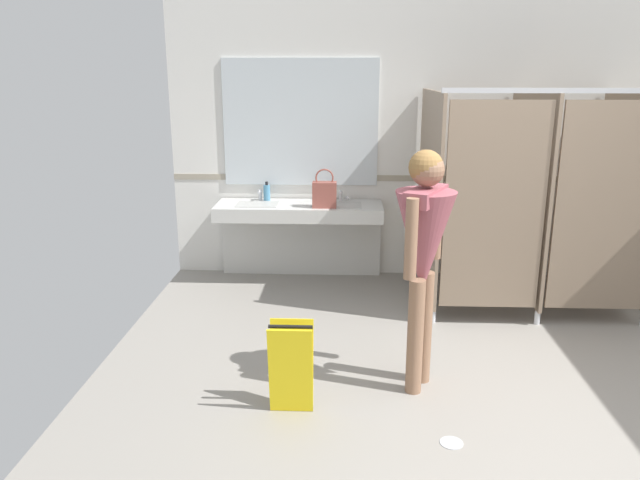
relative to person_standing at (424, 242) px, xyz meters
The scene contains 11 objects.
ground_plane 1.41m from the person_standing, 30.05° to the right, with size 6.22×6.46×0.10m, color gray.
wall_back 2.69m from the person_standing, 73.50° to the left, with size 6.22×0.12×2.92m, color silver.
wall_back_tile_band 2.60m from the person_standing, 73.10° to the left, with size 6.22×0.01×0.06m, color #9E937F.
vanity_counter 2.53m from the person_standing, 113.58° to the left, with size 1.70×0.56×0.94m.
mirror_panel 2.73m from the person_standing, 111.83° to the left, with size 1.60×0.02×1.29m, color silver.
bathroom_stalls 1.97m from the person_standing, 53.69° to the left, with size 1.87×1.40×2.01m.
person_standing is the anchor object (origin of this frame).
handbag 2.18m from the person_standing, 109.57° to the left, with size 0.24×0.13×0.39m.
soap_dispenser 2.72m from the person_standing, 119.66° to the left, with size 0.07×0.07×0.20m.
wet_floor_sign 1.19m from the person_standing, 156.72° to the right, with size 0.28×0.19×0.61m.
floor_drain_cover 1.26m from the person_standing, 79.41° to the right, with size 0.14×0.14×0.01m, color #B7BABF.
Camera 1 is at (-1.27, -3.46, 2.14)m, focal length 34.29 mm.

